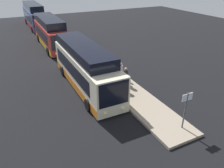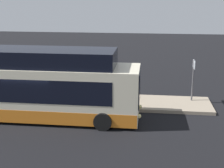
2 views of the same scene
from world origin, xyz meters
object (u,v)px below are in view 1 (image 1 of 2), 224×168
object	(u,v)px
bus_second	(51,34)
sign_post	(186,106)
bus_third	(34,17)
passenger_waiting	(121,71)
passenger_boarding	(126,76)
trash_bin	(127,90)
suitcase	(128,78)
bus_lead	(85,68)

from	to	relation	value
bus_second	sign_post	bearing A→B (deg)	8.61
bus_third	passenger_waiting	distance (m)	28.63
passenger_boarding	passenger_waiting	xyz separation A→B (m)	(-0.87, -0.02, 0.09)
bus_third	trash_bin	size ratio (longest dim) A/B	18.83
passenger_boarding	trash_bin	bearing A→B (deg)	-128.86
passenger_boarding	passenger_waiting	distance (m)	0.88
passenger_boarding	trash_bin	distance (m)	1.67
bus_second	suitcase	distance (m)	15.50
sign_post	trash_bin	xyz separation A→B (m)	(-5.54, -0.93, -1.35)
suitcase	sign_post	world-z (taller)	sign_post
suitcase	bus_lead	bearing A→B (deg)	-109.82
bus_third	passenger_waiting	world-z (taller)	bus_third
sign_post	suitcase	bearing A→B (deg)	178.24
bus_second	bus_third	size ratio (longest dim) A/B	0.88
bus_third	passenger_boarding	xyz separation A→B (m)	(29.33, 3.09, -0.78)
bus_second	bus_third	world-z (taller)	bus_third
bus_lead	passenger_boarding	distance (m)	3.61
bus_second	bus_third	bearing A→B (deg)	180.00
sign_post	passenger_waiting	bearing A→B (deg)	-177.58
bus_second	passenger_waiting	bearing A→B (deg)	11.87
bus_second	sign_post	distance (m)	22.72
passenger_boarding	bus_lead	bearing A→B (deg)	134.45
bus_third	bus_second	bearing A→B (deg)	-0.00
suitcase	sign_post	size ratio (longest dim) A/B	0.35
bus_second	sign_post	size ratio (longest dim) A/B	4.16
bus_third	passenger_boarding	world-z (taller)	bus_third
bus_second	passenger_boarding	world-z (taller)	bus_second
bus_second	bus_lead	bearing A→B (deg)	0.00
passenger_waiting	suitcase	size ratio (longest dim) A/B	2.01
bus_second	suitcase	world-z (taller)	bus_second
sign_post	trash_bin	bearing A→B (deg)	-170.49
passenger_waiting	suitcase	bearing A→B (deg)	160.43
passenger_boarding	passenger_waiting	size ratio (longest dim) A/B	0.92
bus_second	suitcase	xyz separation A→B (m)	(15.02, 3.63, -1.20)
suitcase	bus_third	bearing A→B (deg)	-172.83
passenger_waiting	sign_post	bearing A→B (deg)	109.12
bus_third	passenger_waiting	size ratio (longest dim) A/B	6.66
bus_lead	passenger_boarding	xyz separation A→B (m)	(1.77, 3.09, -0.62)
bus_second	passenger_waiting	distance (m)	14.94
bus_lead	suitcase	bearing A→B (deg)	70.18
bus_third	sign_post	xyz separation A→B (m)	(36.31, 3.40, -0.01)
bus_third	suitcase	bearing A→B (deg)	7.17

